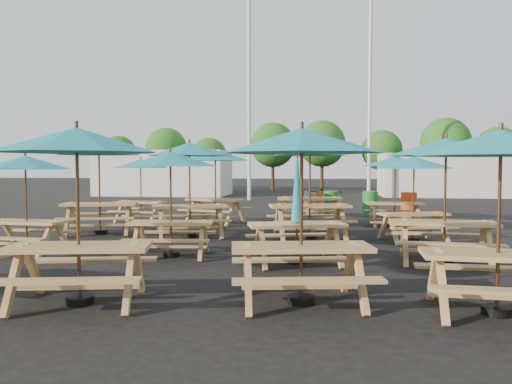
# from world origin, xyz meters

# --- Properties ---
(ground) EXTENTS (120.00, 120.00, 0.00)m
(ground) POSITION_xyz_m (0.00, 0.00, 0.00)
(ground) COLOR black
(ground) RESTS_ON ground
(picnic_unit_1) EXTENTS (2.05, 2.05, 2.08)m
(picnic_unit_1) POSITION_xyz_m (-4.28, -2.86, 1.80)
(picnic_unit_1) COLOR #AE7E4D
(picnic_unit_1) RESTS_ON ground
(picnic_unit_2) EXTENTS (2.81, 2.81, 2.51)m
(picnic_unit_2) POSITION_xyz_m (-4.10, 0.24, 2.18)
(picnic_unit_2) COLOR #AE7E4D
(picnic_unit_2) RESTS_ON ground
(picnic_unit_3) EXTENTS (2.21, 2.21, 2.08)m
(picnic_unit_3) POSITION_xyz_m (-3.95, 2.95, 1.80)
(picnic_unit_3) COLOR #AE7E4D
(picnic_unit_3) RESTS_ON ground
(picnic_unit_4) EXTENTS (2.54, 2.54, 2.37)m
(picnic_unit_4) POSITION_xyz_m (-1.36, -6.32, 2.05)
(picnic_unit_4) COLOR #AE7E4D
(picnic_unit_4) RESTS_ON ground
(picnic_unit_5) EXTENTS (2.16, 2.16, 2.15)m
(picnic_unit_5) POSITION_xyz_m (-1.17, -2.81, 1.86)
(picnic_unit_5) COLOR #AE7E4D
(picnic_unit_5) RESTS_ON ground
(picnic_unit_6) EXTENTS (2.86, 2.86, 2.47)m
(picnic_unit_6) POSITION_xyz_m (-1.54, 0.00, 2.14)
(picnic_unit_6) COLOR #AE7E4D
(picnic_unit_6) RESTS_ON ground
(picnic_unit_7) EXTENTS (2.71, 2.71, 2.37)m
(picnic_unit_7) POSITION_xyz_m (-1.51, 3.06, 2.05)
(picnic_unit_7) COLOR #AE7E4D
(picnic_unit_7) RESTS_ON ground
(picnic_unit_8) EXTENTS (2.50, 2.50, 2.36)m
(picnic_unit_8) POSITION_xyz_m (1.58, -5.92, 2.05)
(picnic_unit_8) COLOR #AE7E4D
(picnic_unit_8) RESTS_ON ground
(picnic_unit_9) EXTENTS (2.14, 1.98, 2.29)m
(picnic_unit_9) POSITION_xyz_m (1.39, -3.18, 0.94)
(picnic_unit_9) COLOR #AE7E4D
(picnic_unit_9) RESTS_ON ground
(picnic_unit_10) EXTENTS (2.80, 2.80, 2.56)m
(picnic_unit_10) POSITION_xyz_m (1.55, 0.17, 2.22)
(picnic_unit_10) COLOR #AE7E4D
(picnic_unit_10) RESTS_ON ground
(picnic_unit_11) EXTENTS (2.54, 2.54, 2.55)m
(picnic_unit_11) POSITION_xyz_m (1.48, 3.13, 2.21)
(picnic_unit_11) COLOR #AE7E4D
(picnic_unit_11) RESTS_ON ground
(picnic_unit_12) EXTENTS (2.22, 2.22, 2.31)m
(picnic_unit_12) POSITION_xyz_m (4.00, -6.12, 2.00)
(picnic_unit_12) COLOR #AE7E4D
(picnic_unit_12) RESTS_ON ground
(picnic_unit_13) EXTENTS (2.38, 2.38, 2.38)m
(picnic_unit_13) POSITION_xyz_m (4.15, -2.81, 2.07)
(picnic_unit_13) COLOR #AE7E4D
(picnic_unit_13) RESTS_ON ground
(picnic_unit_14) EXTENTS (2.36, 2.36, 2.09)m
(picnic_unit_14) POSITION_xyz_m (4.07, -0.06, 1.81)
(picnic_unit_14) COLOR #AE7E4D
(picnic_unit_14) RESTS_ON ground
(picnic_unit_15) EXTENTS (2.03, 2.03, 2.16)m
(picnic_unit_15) POSITION_xyz_m (4.07, 3.07, 1.87)
(picnic_unit_15) COLOR #AE7E4D
(picnic_unit_15) RESTS_ON ground
(waste_bin_0) EXTENTS (0.56, 0.56, 0.90)m
(waste_bin_0) POSITION_xyz_m (1.51, 5.77, 0.45)
(waste_bin_0) COLOR gray
(waste_bin_0) RESTS_ON ground
(waste_bin_1) EXTENTS (0.56, 0.56, 0.90)m
(waste_bin_1) POSITION_xyz_m (1.60, 5.81, 0.45)
(waste_bin_1) COLOR #E1440D
(waste_bin_1) RESTS_ON ground
(waste_bin_2) EXTENTS (0.56, 0.56, 0.90)m
(waste_bin_2) POSITION_xyz_m (2.22, 6.33, 0.45)
(waste_bin_2) COLOR #178227
(waste_bin_2) RESTS_ON ground
(waste_bin_3) EXTENTS (0.56, 0.56, 0.90)m
(waste_bin_3) POSITION_xyz_m (3.64, 6.16, 0.45)
(waste_bin_3) COLOR #178227
(waste_bin_3) RESTS_ON ground
(waste_bin_4) EXTENTS (0.56, 0.56, 0.90)m
(waste_bin_4) POSITION_xyz_m (4.97, 5.85, 0.45)
(waste_bin_4) COLOR #E1440D
(waste_bin_4) RESTS_ON ground
(mast_0) EXTENTS (0.20, 0.20, 12.00)m
(mast_0) POSITION_xyz_m (-2.00, 14.00, 6.00)
(mast_0) COLOR silver
(mast_0) RESTS_ON ground
(mast_1) EXTENTS (0.20, 0.20, 12.00)m
(mast_1) POSITION_xyz_m (4.50, 16.00, 6.00)
(mast_1) COLOR silver
(mast_1) RESTS_ON ground
(event_tent_0) EXTENTS (8.00, 4.00, 2.80)m
(event_tent_0) POSITION_xyz_m (-8.00, 18.00, 1.40)
(event_tent_0) COLOR silver
(event_tent_0) RESTS_ON ground
(event_tent_1) EXTENTS (7.00, 4.00, 2.60)m
(event_tent_1) POSITION_xyz_m (9.00, 19.00, 1.30)
(event_tent_1) COLOR silver
(event_tent_1) RESTS_ON ground
(tree_0) EXTENTS (2.80, 2.80, 4.24)m
(tree_0) POSITION_xyz_m (-14.07, 25.25, 2.83)
(tree_0) COLOR #382314
(tree_0) RESTS_ON ground
(tree_1) EXTENTS (3.11, 3.11, 4.72)m
(tree_1) POSITION_xyz_m (-9.74, 23.90, 3.15)
(tree_1) COLOR #382314
(tree_1) RESTS_ON ground
(tree_2) EXTENTS (2.59, 2.59, 3.93)m
(tree_2) POSITION_xyz_m (-6.39, 23.65, 2.62)
(tree_2) COLOR #382314
(tree_2) RESTS_ON ground
(tree_3) EXTENTS (3.36, 3.36, 5.09)m
(tree_3) POSITION_xyz_m (-1.75, 24.72, 3.41)
(tree_3) COLOR #382314
(tree_3) RESTS_ON ground
(tree_4) EXTENTS (3.41, 3.41, 5.17)m
(tree_4) POSITION_xyz_m (1.90, 24.26, 3.46)
(tree_4) COLOR #382314
(tree_4) RESTS_ON ground
(tree_5) EXTENTS (2.94, 2.94, 4.45)m
(tree_5) POSITION_xyz_m (6.22, 24.67, 2.97)
(tree_5) COLOR #382314
(tree_5) RESTS_ON ground
(tree_6) EXTENTS (3.38, 3.38, 5.13)m
(tree_6) POSITION_xyz_m (10.23, 22.90, 3.43)
(tree_6) COLOR #382314
(tree_6) RESTS_ON ground
(tree_7) EXTENTS (2.95, 2.95, 4.48)m
(tree_7) POSITION_xyz_m (13.63, 22.92, 2.99)
(tree_7) COLOR #382314
(tree_7) RESTS_ON ground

